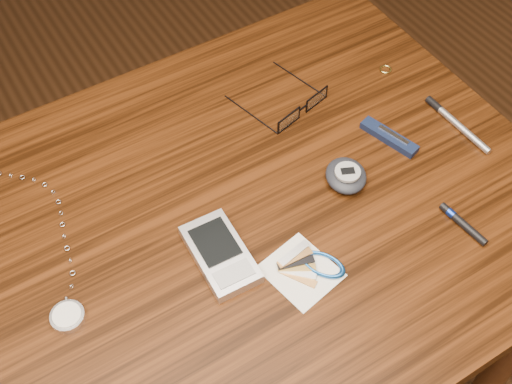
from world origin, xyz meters
TOP-DOWN VIEW (x-y plane):
  - desk at (0.00, 0.00)m, footprint 1.00×0.70m
  - eyeglasses at (0.22, 0.12)m, footprint 0.14×0.14m
  - gold_ring at (0.41, 0.13)m, footprint 0.03×0.03m
  - pocket_watch at (-0.22, -0.02)m, footprint 0.08×0.31m
  - pda_phone at (-0.02, -0.05)m, footprint 0.07×0.13m
  - pedometer at (0.21, -0.03)m, footprint 0.08×0.09m
  - notepad_keys at (0.08, -0.13)m, footprint 0.11×0.11m
  - pocket_knife at (0.31, -0.00)m, footprint 0.05×0.10m
  - silver_pen at (0.42, -0.03)m, footprint 0.02×0.14m
  - black_blue_pen at (0.30, -0.18)m, footprint 0.02×0.08m

SIDE VIEW (x-z plane):
  - desk at x=0.00m, z-range 0.27..1.02m
  - gold_ring at x=0.41m, z-range 0.75..0.75m
  - notepad_keys at x=0.08m, z-range 0.75..0.76m
  - silver_pen at x=0.42m, z-range 0.75..0.76m
  - black_blue_pen at x=0.30m, z-range 0.75..0.76m
  - pocket_watch at x=-0.22m, z-range 0.75..0.76m
  - pocket_knife at x=0.31m, z-range 0.75..0.76m
  - pda_phone at x=-0.02m, z-range 0.75..0.77m
  - eyeglasses at x=0.22m, z-range 0.75..0.77m
  - pedometer at x=0.21m, z-range 0.75..0.78m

